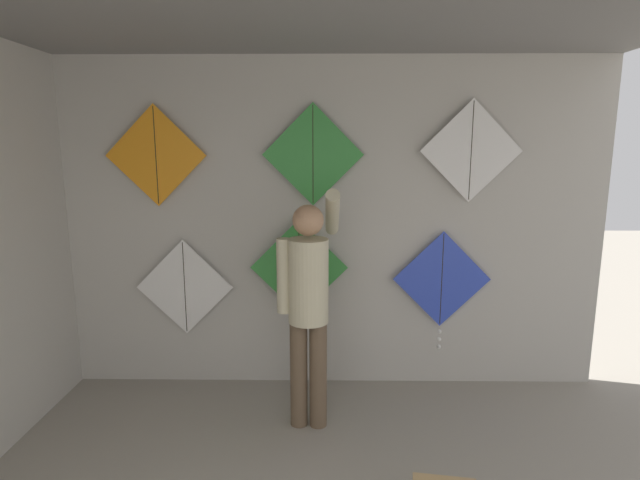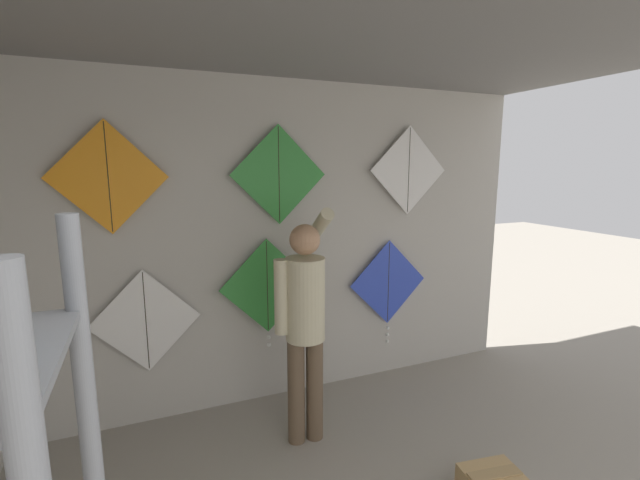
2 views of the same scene
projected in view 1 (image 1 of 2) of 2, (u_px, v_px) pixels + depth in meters
The scene contains 8 objects.
back_panel at pixel (311, 226), 4.26m from camera, with size 4.96×0.06×2.80m, color #BCB7AD.
shopkeeper at pixel (308, 296), 3.61m from camera, with size 0.45×0.61×1.79m.
kite_0 at pixel (185, 287), 4.28m from camera, with size 0.83×0.01×0.83m.
kite_1 at pixel (299, 269), 4.24m from camera, with size 0.83×0.04×0.97m.
kite_2 at pixel (442, 282), 4.24m from camera, with size 0.83×0.04×1.04m.
kite_3 at pixel (156, 156), 4.07m from camera, with size 0.83×0.01×0.83m.
kite_4 at pixel (313, 155), 4.06m from camera, with size 0.83×0.01×0.83m.
kite_5 at pixel (471, 151), 4.04m from camera, with size 0.83×0.01×0.83m.
Camera 1 is at (0.13, -0.31, 2.08)m, focal length 28.00 mm.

